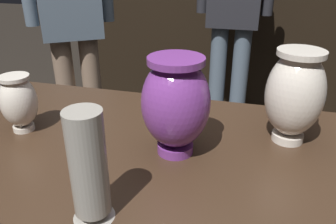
{
  "coord_description": "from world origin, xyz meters",
  "views": [
    {
      "loc": [
        0.2,
        -0.69,
        1.24
      ],
      "look_at": [
        0.02,
        -0.01,
        0.9
      ],
      "focal_mm": 36.41,
      "sensor_mm": 36.0,
      "label": 1
    }
  ],
  "objects_px": {
    "vase_tall_behind": "(19,101)",
    "vase_left_accent": "(89,169)",
    "visitor_near_left": "(70,9)",
    "visitor_center_back": "(234,2)",
    "vase_centerpiece": "(176,103)",
    "vase_right_accent": "(295,94)"
  },
  "relations": [
    {
      "from": "visitor_center_back",
      "to": "vase_centerpiece",
      "type": "bearing_deg",
      "value": 90.21
    },
    {
      "from": "vase_tall_behind",
      "to": "vase_right_accent",
      "type": "bearing_deg",
      "value": 10.18
    },
    {
      "from": "visitor_near_left",
      "to": "vase_tall_behind",
      "type": "bearing_deg",
      "value": 78.39
    },
    {
      "from": "vase_centerpiece",
      "to": "visitor_center_back",
      "type": "relative_size",
      "value": 0.14
    },
    {
      "from": "vase_centerpiece",
      "to": "vase_right_accent",
      "type": "relative_size",
      "value": 1.0
    },
    {
      "from": "vase_tall_behind",
      "to": "visitor_near_left",
      "type": "xyz_separation_m",
      "value": [
        -0.41,
        1.01,
        0.06
      ]
    },
    {
      "from": "vase_tall_behind",
      "to": "vase_left_accent",
      "type": "distance_m",
      "value": 0.42
    },
    {
      "from": "visitor_near_left",
      "to": "visitor_center_back",
      "type": "bearing_deg",
      "value": 179.21
    },
    {
      "from": "visitor_near_left",
      "to": "vase_left_accent",
      "type": "bearing_deg",
      "value": 86.57
    },
    {
      "from": "vase_tall_behind",
      "to": "vase_left_accent",
      "type": "xyz_separation_m",
      "value": [
        0.33,
        -0.25,
        0.02
      ]
    },
    {
      "from": "vase_left_accent",
      "to": "vase_right_accent",
      "type": "height_order",
      "value": "vase_right_accent"
    },
    {
      "from": "vase_tall_behind",
      "to": "vase_left_accent",
      "type": "height_order",
      "value": "vase_left_accent"
    },
    {
      "from": "vase_left_accent",
      "to": "visitor_center_back",
      "type": "height_order",
      "value": "visitor_center_back"
    },
    {
      "from": "visitor_center_back",
      "to": "vase_right_accent",
      "type": "bearing_deg",
      "value": 100.62
    },
    {
      "from": "vase_right_accent",
      "to": "visitor_center_back",
      "type": "distance_m",
      "value": 1.45
    },
    {
      "from": "vase_left_accent",
      "to": "visitor_center_back",
      "type": "bearing_deg",
      "value": 87.11
    },
    {
      "from": "vase_right_accent",
      "to": "visitor_near_left",
      "type": "bearing_deg",
      "value": 140.77
    },
    {
      "from": "vase_centerpiece",
      "to": "vase_left_accent",
      "type": "bearing_deg",
      "value": -109.74
    },
    {
      "from": "vase_left_accent",
      "to": "vase_right_accent",
      "type": "xyz_separation_m",
      "value": [
        0.35,
        0.38,
        0.02
      ]
    },
    {
      "from": "vase_left_accent",
      "to": "vase_tall_behind",
      "type": "bearing_deg",
      "value": 142.19
    },
    {
      "from": "vase_centerpiece",
      "to": "visitor_near_left",
      "type": "distance_m",
      "value": 1.31
    },
    {
      "from": "vase_centerpiece",
      "to": "visitor_center_back",
      "type": "bearing_deg",
      "value": 89.97
    }
  ]
}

